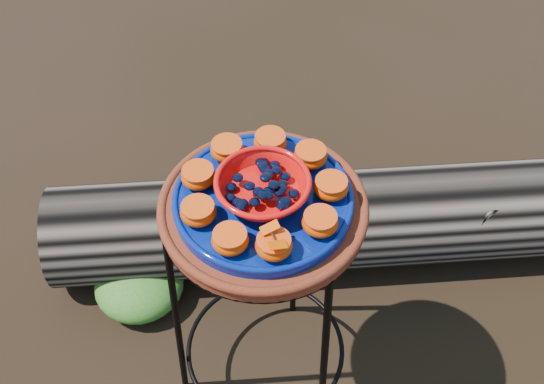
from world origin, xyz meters
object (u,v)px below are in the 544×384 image
(red_bowl, at_px, (263,189))
(driftwood_log, at_px, (320,221))
(cobalt_plate, at_px, (263,201))
(plant_stand, at_px, (265,308))
(terracotta_saucer, at_px, (263,210))

(red_bowl, relative_size, driftwood_log, 0.11)
(cobalt_plate, distance_m, red_bowl, 0.04)
(plant_stand, xyz_separation_m, cobalt_plate, (0.00, 0.00, 0.39))
(red_bowl, bearing_deg, terracotta_saucer, 0.00)
(plant_stand, distance_m, red_bowl, 0.43)
(plant_stand, relative_size, red_bowl, 4.05)
(cobalt_plate, relative_size, driftwood_log, 0.22)
(driftwood_log, bearing_deg, red_bowl, -90.30)
(cobalt_plate, bearing_deg, red_bowl, 0.00)
(plant_stand, relative_size, driftwood_log, 0.44)
(plant_stand, relative_size, cobalt_plate, 2.03)
(terracotta_saucer, xyz_separation_m, driftwood_log, (0.00, 0.45, -0.57))
(plant_stand, distance_m, cobalt_plate, 0.39)
(driftwood_log, bearing_deg, terracotta_saucer, -90.30)
(red_bowl, xyz_separation_m, driftwood_log, (0.00, 0.45, -0.63))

